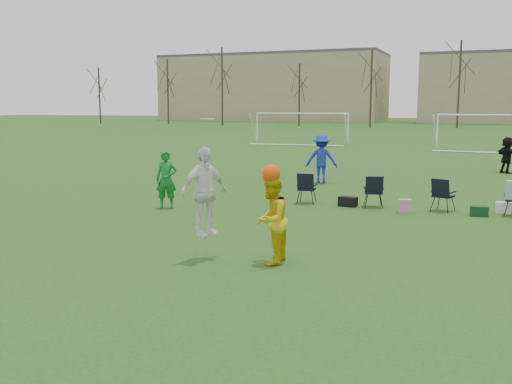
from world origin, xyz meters
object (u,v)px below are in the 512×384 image
at_px(fielder_blue, 322,159).
at_px(goal_left, 302,120).
at_px(goal_mid, 495,122).
at_px(fielder_green_near, 166,180).
at_px(fielder_black, 507,155).
at_px(center_contest, 241,206).

distance_m(fielder_blue, goal_left, 22.66).
bearing_deg(goal_mid, fielder_green_near, -105.43).
distance_m(fielder_green_near, goal_left, 28.94).
height_order(fielder_blue, goal_mid, goal_mid).
height_order(fielder_black, center_contest, center_contest).
height_order(center_contest, goal_left, center_contest).
bearing_deg(goal_mid, goal_left, 175.87).
relative_size(fielder_blue, goal_left, 0.26).
xyz_separation_m(fielder_green_near, goal_mid, (9.37, 26.55, 1.05)).
distance_m(center_contest, goal_left, 34.32).
bearing_deg(fielder_green_near, center_contest, -65.04).
bearing_deg(center_contest, goal_left, 105.23).
xyz_separation_m(fielder_green_near, goal_left, (-4.63, 28.55, 1.05)).
bearing_deg(fielder_blue, goal_left, -79.19).
bearing_deg(center_contest, fielder_blue, 97.57).
bearing_deg(fielder_green_near, goal_left, 80.37).
distance_m(fielder_green_near, fielder_blue, 7.70).
xyz_separation_m(fielder_blue, fielder_black, (6.94, 6.31, -0.14)).
bearing_deg(goal_left, center_contest, -79.77).
distance_m(fielder_black, center_contest, 18.83).
relative_size(fielder_blue, center_contest, 0.68).
distance_m(fielder_black, goal_left, 20.87).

